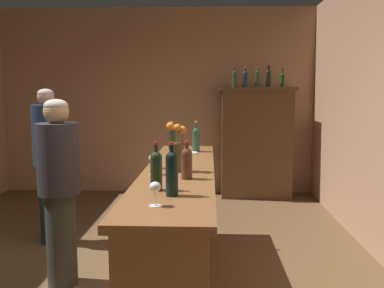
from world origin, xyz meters
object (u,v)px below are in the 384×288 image
bar_counter (179,230)px  wine_bottle_riesling (156,169)px  wine_glass_mid (153,160)px  display_bottle_left (235,78)px  wine_bottle_syrah (172,137)px  display_bottle_center (257,78)px  wine_bottle_merlot (172,171)px  wine_bottle_chardonnay (187,162)px  flower_arrangement (177,150)px  display_cabinet (256,140)px  display_bottle_midright (268,78)px  display_bottle_midleft (245,78)px  wine_glass_rear (156,156)px  patron_near_entrance (59,184)px  display_bottle_right (282,79)px  wine_glass_front (155,189)px  patron_redhead (49,159)px  wine_bottle_pinot (196,138)px  cheese_plate (188,153)px

bar_counter → wine_bottle_riesling: wine_bottle_riesling is taller
wine_glass_mid → display_bottle_left: (0.79, 3.31, 0.70)m
wine_bottle_riesling → wine_bottle_syrah: wine_bottle_riesling is taller
display_bottle_center → wine_bottle_merlot: bearing=-103.3°
display_bottle_left → wine_bottle_chardonnay: bearing=-98.8°
wine_glass_mid → flower_arrangement: (0.17, 0.13, 0.05)m
display_cabinet → display_bottle_midright: 0.96m
bar_counter → display_bottle_midleft: size_ratio=9.37×
bar_counter → wine_glass_rear: (-0.19, 0.03, 0.60)m
wine_bottle_riesling → display_bottle_left: size_ratio=0.96×
display_cabinet → patron_near_entrance: bearing=-122.8°
display_bottle_midleft → display_bottle_midright: (0.35, -0.00, 0.01)m
flower_arrangement → display_bottle_left: display_bottle_left is taller
display_cabinet → patron_near_entrance: (-1.96, -3.04, -0.01)m
display_bottle_midleft → display_bottle_right: bearing=0.0°
wine_glass_front → display_bottle_midright: bearing=74.3°
display_bottle_center → display_bottle_right: (0.38, 0.00, -0.02)m
wine_bottle_merlot → patron_near_entrance: bearing=138.6°
display_bottle_midright → wine_glass_front: bearing=-105.7°
display_bottle_midleft → wine_bottle_syrah: bearing=-115.3°
wine_glass_front → patron_near_entrance: bearing=130.1°
wine_glass_mid → patron_redhead: patron_redhead is taller
display_bottle_right → patron_near_entrance: display_bottle_right is taller
display_bottle_left → display_bottle_right: display_bottle_left is taller
wine_bottle_pinot → display_bottle_midleft: 2.32m
wine_bottle_pinot → wine_glass_rear: size_ratio=2.34×
wine_bottle_syrah → wine_glass_rear: (-0.03, -1.09, -0.03)m
wine_bottle_merlot → patron_redhead: (-1.48, 1.86, -0.24)m
display_bottle_midright → patron_near_entrance: 3.83m
display_cabinet → display_bottle_center: bearing=180.0°
wine_glass_front → display_bottle_right: display_bottle_right is taller
wine_glass_rear → display_bottle_left: 3.24m
flower_arrangement → wine_bottle_merlot: bearing=-87.8°
wine_glass_mid → patron_near_entrance: 0.90m
display_bottle_midleft → display_bottle_midright: display_bottle_midright is taller
flower_arrangement → display_bottle_midright: size_ratio=1.18×
flower_arrangement → display_bottle_midleft: bearing=76.2°
patron_redhead → display_bottle_midleft: bearing=70.1°
wine_bottle_pinot → display_bottle_right: 2.53m
wine_bottle_pinot → wine_bottle_merlot: 1.83m
display_bottle_midright → display_bottle_left: bearing=180.0°
wine_bottle_syrah → display_bottle_left: (0.77, 1.97, 0.68)m
wine_glass_mid → display_bottle_midleft: (0.95, 3.31, 0.70)m
wine_bottle_pinot → display_bottle_midleft: (0.67, 2.11, 0.67)m
display_bottle_midright → wine_bottle_riesling: bearing=-107.7°
cheese_plate → bar_counter: bearing=-92.0°
wine_bottle_riesling → display_bottle_midleft: (0.86, 3.80, 0.67)m
wine_bottle_pinot → display_bottle_midleft: bearing=72.4°
flower_arrangement → display_bottle_left: size_ratio=1.20×
cheese_plate → display_bottle_midleft: display_bottle_midleft is taller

